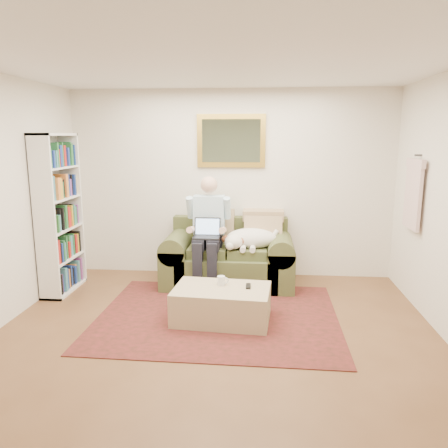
# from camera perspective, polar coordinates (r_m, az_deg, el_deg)

# --- Properties ---
(room_shell) EXTENTS (4.51, 5.00, 2.61)m
(room_shell) POSITION_cam_1_polar(r_m,az_deg,el_deg) (4.03, -1.38, 1.93)
(room_shell) COLOR brown
(room_shell) RESTS_ON ground
(rug) EXTENTS (2.65, 2.14, 0.01)m
(rug) POSITION_cam_1_polar(r_m,az_deg,el_deg) (4.95, -0.82, -11.89)
(rug) COLOR black
(rug) RESTS_ON room_shell
(sofa) EXTENTS (1.72, 0.88, 1.03)m
(sofa) POSITION_cam_1_polar(r_m,az_deg,el_deg) (5.88, 0.58, -5.04)
(sofa) COLOR #4A542C
(sofa) RESTS_ON room_shell
(seated_man) EXTENTS (0.57, 0.81, 1.45)m
(seated_man) POSITION_cam_1_polar(r_m,az_deg,el_deg) (5.65, -2.15, -1.27)
(seated_man) COLOR #8CC2D8
(seated_man) RESTS_ON sofa
(laptop) EXTENTS (0.33, 0.26, 0.24)m
(laptop) POSITION_cam_1_polar(r_m,az_deg,el_deg) (5.58, -2.24, -1.06)
(laptop) COLOR black
(laptop) RESTS_ON seated_man
(sleeping_dog) EXTENTS (0.71, 0.45, 0.26)m
(sleeping_dog) POSITION_cam_1_polar(r_m,az_deg,el_deg) (5.69, 3.62, -1.87)
(sleeping_dog) COLOR white
(sleeping_dog) RESTS_ON sofa
(ottoman) EXTENTS (1.06, 0.72, 0.37)m
(ottoman) POSITION_cam_1_polar(r_m,az_deg,el_deg) (4.78, -0.29, -10.44)
(ottoman) COLOR #CBAE87
(ottoman) RESTS_ON room_shell
(coffee_mug) EXTENTS (0.08, 0.08, 0.10)m
(coffee_mug) POSITION_cam_1_polar(r_m,az_deg,el_deg) (4.79, -0.37, -7.40)
(coffee_mug) COLOR white
(coffee_mug) RESTS_ON ottoman
(tv_remote) EXTENTS (0.05, 0.15, 0.02)m
(tv_remote) POSITION_cam_1_polar(r_m,az_deg,el_deg) (4.75, 3.19, -8.10)
(tv_remote) COLOR black
(tv_remote) RESTS_ON ottoman
(bookshelf) EXTENTS (0.28, 0.80, 2.00)m
(bookshelf) POSITION_cam_1_polar(r_m,az_deg,el_deg) (5.87, -20.76, 1.21)
(bookshelf) COLOR white
(bookshelf) RESTS_ON room_shell
(wall_mirror) EXTENTS (0.94, 0.04, 0.72)m
(wall_mirror) POSITION_cam_1_polar(r_m,az_deg,el_deg) (6.08, 0.94, 10.81)
(wall_mirror) COLOR gold
(wall_mirror) RESTS_ON room_shell
(hanging_shirt) EXTENTS (0.06, 0.52, 0.90)m
(hanging_shirt) POSITION_cam_1_polar(r_m,az_deg,el_deg) (5.51, 23.51, 4.08)
(hanging_shirt) COLOR beige
(hanging_shirt) RESTS_ON room_shell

